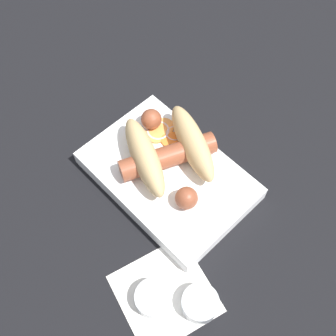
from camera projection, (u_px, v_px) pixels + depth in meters
ground_plane at (168, 180)px, 0.71m from camera, size 3.00×3.00×0.00m
food_tray at (168, 175)px, 0.69m from camera, size 0.27×0.18×0.03m
bread_roll at (168, 149)px, 0.67m from camera, size 0.19×0.17×0.05m
sausage at (168, 156)px, 0.67m from camera, size 0.18×0.16×0.04m
pickled_veggies at (163, 133)px, 0.72m from camera, size 0.06×0.07×0.00m
napkin at (165, 293)px, 0.61m from camera, size 0.16×0.16×0.00m
condiment_cup_near at (153, 299)px, 0.60m from camera, size 0.05×0.05×0.03m
condiment_cup_far at (200, 304)px, 0.59m from camera, size 0.05×0.05×0.03m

